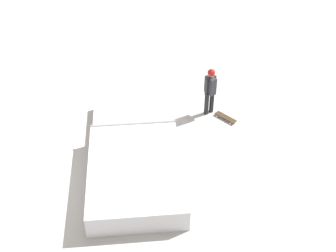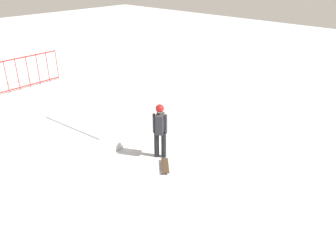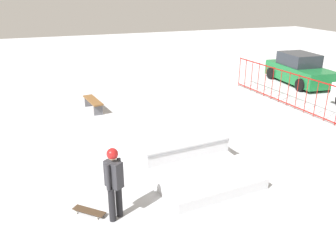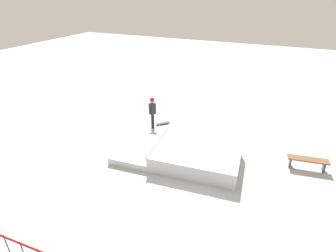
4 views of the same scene
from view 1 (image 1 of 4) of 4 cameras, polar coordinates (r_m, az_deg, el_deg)
name	(u,v)px [view 1 (image 1 of 4)]	position (r m, az deg, el deg)	size (l,w,h in m)	color
ground_plane	(127,188)	(12.32, -5.37, -8.13)	(60.00, 60.00, 0.00)	#B7BABF
skate_ramp	(135,163)	(12.55, -4.34, -4.87)	(5.62, 3.09, 0.74)	silver
skater	(210,88)	(14.33, 5.59, 4.99)	(0.44, 0.39, 1.73)	black
skateboard	(226,117)	(14.65, 7.61, 1.15)	(0.70, 0.72, 0.09)	#3F2D1E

